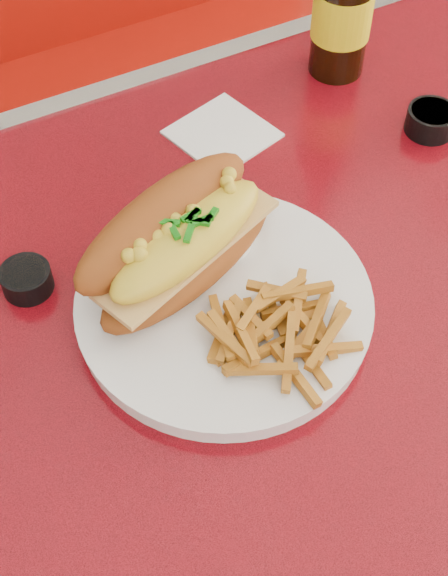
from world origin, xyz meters
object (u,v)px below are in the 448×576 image
mac_hoagie (179,240)px  fork (284,303)px  gravy_ramekin (215,235)px  dinner_plate (224,305)px  sauce_cup_left (26,279)px  sauce_cup_right (431,119)px  booth_bench_far (83,157)px  diner_table (297,374)px

mac_hoagie → fork: size_ratio=2.02×
mac_hoagie → gravy_ramekin: bearing=0.8°
gravy_ramekin → dinner_plate: bearing=-110.9°
sauce_cup_left → gravy_ramekin: bearing=-13.4°
gravy_ramekin → sauce_cup_left: 0.20m
fork → gravy_ramekin: size_ratio=1.26×
mac_hoagie → sauce_cup_left: size_ratio=3.86×
gravy_ramekin → sauce_cup_right: (0.32, 0.05, -0.01)m
fork → sauce_cup_left: bearing=28.9°
mac_hoagie → booth_bench_far: bearing=60.9°
dinner_plate → fork: (0.05, -0.03, 0.01)m
sauce_cup_right → mac_hoagie: bearing=-169.3°
diner_table → booth_bench_far: 0.87m
sauce_cup_right → fork: bearing=-152.0°
fork → sauce_cup_left: (-0.22, 0.15, -0.01)m
dinner_plate → booth_bench_far: bearing=83.6°
fork → gravy_ramekin: 0.11m
booth_bench_far → mac_hoagie: booth_bench_far is taller
booth_bench_far → gravy_ramekin: bearing=-94.8°
mac_hoagie → dinner_plate: bearing=-91.4°
diner_table → gravy_ramekin: size_ratio=12.29×
fork → booth_bench_far: bearing=-28.1°
mac_hoagie → sauce_cup_right: size_ratio=3.58×
dinner_plate → diner_table: bearing=-10.9°
booth_bench_far → mac_hoagie: 0.92m
gravy_ramekin → sauce_cup_right: bearing=9.0°
dinner_plate → sauce_cup_left: bearing=143.4°
diner_table → dinner_plate: (-0.09, 0.02, 0.17)m
sauce_cup_left → diner_table: bearing=-28.8°
sauce_cup_left → dinner_plate: bearing=-36.6°
mac_hoagie → sauce_cup_left: (-0.14, 0.07, -0.05)m
booth_bench_far → sauce_cup_right: 0.87m
diner_table → dinner_plate: 0.20m
sauce_cup_left → fork: bearing=-35.6°
mac_hoagie → gravy_ramekin: size_ratio=2.55×
booth_bench_far → mac_hoagie: (-0.11, -0.74, 0.55)m
gravy_ramekin → sauce_cup_right: 0.32m
gravy_ramekin → sauce_cup_right: size_ratio=1.40×
diner_table → gravy_ramekin: bearing=122.7°
fork → sauce_cup_right: size_ratio=1.77×
dinner_plate → gravy_ramekin: bearing=69.1°
diner_table → sauce_cup_right: size_ratio=17.24×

